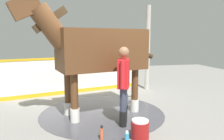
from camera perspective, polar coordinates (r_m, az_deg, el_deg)
name	(u,v)px	position (r m, az deg, el deg)	size (l,w,h in m)	color
ground_plane	(103,109)	(5.54, -2.47, -10.40)	(16.00, 16.00, 0.02)	gray
wet_patch	(102,113)	(5.27, -2.60, -11.23)	(2.95, 2.95, 0.00)	#4C4C54
barrier_wall	(75,76)	(7.12, -9.82, -1.64)	(4.66, 1.31, 1.18)	white
roof_post_far	(148,48)	(7.51, 9.46, 5.71)	(0.16, 0.16, 2.88)	#B7B2A8
horse	(97,51)	(4.93, -4.04, 5.16)	(3.31, 1.40, 2.65)	brown
handler	(124,81)	(4.35, 3.09, -2.92)	(0.36, 0.62, 1.61)	black
wash_bucket	(140,130)	(3.97, 7.44, -15.39)	(0.32, 0.32, 0.35)	maroon
bottle_shampoo	(127,137)	(3.86, 3.99, -17.39)	(0.07, 0.07, 0.21)	#3399CC
bottle_spray	(102,133)	(3.93, -2.75, -16.43)	(0.06, 0.06, 0.26)	#CC5933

